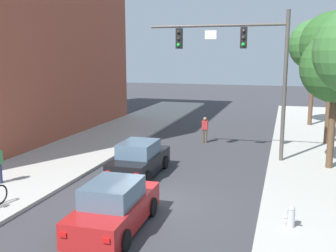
{
  "coord_description": "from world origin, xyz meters",
  "views": [
    {
      "loc": [
        4.69,
        -13.27,
        5.51
      ],
      "look_at": [
        -0.86,
        5.23,
        2.0
      ],
      "focal_mm": 42.25,
      "sensor_mm": 36.0,
      "label": 1
    }
  ],
  "objects_px": {
    "traffic_signal_mast": "(245,57)",
    "fire_hydrant": "(291,216)",
    "car_lead_black": "(139,160)",
    "car_following_red": "(115,208)",
    "street_tree_farthest": "(315,45)",
    "street_tree_second": "(336,68)",
    "street_tree_third": "(333,45)",
    "pedestrian_crossing_road": "(205,129)"
  },
  "relations": [
    {
      "from": "street_tree_second",
      "to": "street_tree_farthest",
      "type": "distance_m",
      "value": 12.25
    },
    {
      "from": "traffic_signal_mast",
      "to": "car_lead_black",
      "type": "height_order",
      "value": "traffic_signal_mast"
    },
    {
      "from": "traffic_signal_mast",
      "to": "car_lead_black",
      "type": "relative_size",
      "value": 1.76
    },
    {
      "from": "traffic_signal_mast",
      "to": "street_tree_second",
      "type": "bearing_deg",
      "value": -9.52
    },
    {
      "from": "pedestrian_crossing_road",
      "to": "street_tree_second",
      "type": "relative_size",
      "value": 0.26
    },
    {
      "from": "street_tree_second",
      "to": "pedestrian_crossing_road",
      "type": "bearing_deg",
      "value": 148.32
    },
    {
      "from": "car_lead_black",
      "to": "street_tree_farthest",
      "type": "distance_m",
      "value": 18.32
    },
    {
      "from": "street_tree_third",
      "to": "street_tree_farthest",
      "type": "distance_m",
      "value": 6.62
    },
    {
      "from": "pedestrian_crossing_road",
      "to": "fire_hydrant",
      "type": "distance_m",
      "value": 12.85
    },
    {
      "from": "car_following_red",
      "to": "street_tree_farthest",
      "type": "xyz_separation_m",
      "value": [
        6.88,
        21.09,
        5.47
      ]
    },
    {
      "from": "traffic_signal_mast",
      "to": "pedestrian_crossing_road",
      "type": "distance_m",
      "value": 6.31
    },
    {
      "from": "traffic_signal_mast",
      "to": "car_lead_black",
      "type": "distance_m",
      "value": 7.44
    },
    {
      "from": "traffic_signal_mast",
      "to": "fire_hydrant",
      "type": "distance_m",
      "value": 9.84
    },
    {
      "from": "fire_hydrant",
      "to": "street_tree_third",
      "type": "relative_size",
      "value": 0.09
    },
    {
      "from": "street_tree_third",
      "to": "traffic_signal_mast",
      "type": "bearing_deg",
      "value": -133.33
    },
    {
      "from": "car_lead_black",
      "to": "fire_hydrant",
      "type": "relative_size",
      "value": 5.9
    },
    {
      "from": "street_tree_second",
      "to": "street_tree_third",
      "type": "xyz_separation_m",
      "value": [
        0.35,
        5.59,
        1.17
      ]
    },
    {
      "from": "traffic_signal_mast",
      "to": "street_tree_farthest",
      "type": "relative_size",
      "value": 0.94
    },
    {
      "from": "pedestrian_crossing_road",
      "to": "street_tree_second",
      "type": "xyz_separation_m",
      "value": [
        6.94,
        -4.28,
        3.99
      ]
    },
    {
      "from": "fire_hydrant",
      "to": "street_tree_farthest",
      "type": "distance_m",
      "value": 20.53
    },
    {
      "from": "traffic_signal_mast",
      "to": "fire_hydrant",
      "type": "height_order",
      "value": "traffic_signal_mast"
    },
    {
      "from": "car_following_red",
      "to": "street_tree_farthest",
      "type": "distance_m",
      "value": 22.85
    },
    {
      "from": "car_following_red",
      "to": "street_tree_second",
      "type": "xyz_separation_m",
      "value": [
        7.18,
        8.91,
        4.18
      ]
    },
    {
      "from": "traffic_signal_mast",
      "to": "fire_hydrant",
      "type": "relative_size",
      "value": 10.42
    },
    {
      "from": "fire_hydrant",
      "to": "street_tree_third",
      "type": "height_order",
      "value": "street_tree_third"
    },
    {
      "from": "street_tree_farthest",
      "to": "car_following_red",
      "type": "bearing_deg",
      "value": -108.06
    },
    {
      "from": "fire_hydrant",
      "to": "pedestrian_crossing_road",
      "type": "bearing_deg",
      "value": 113.6
    },
    {
      "from": "fire_hydrant",
      "to": "street_tree_third",
      "type": "distance_m",
      "value": 14.38
    },
    {
      "from": "street_tree_second",
      "to": "street_tree_third",
      "type": "relative_size",
      "value": 0.82
    },
    {
      "from": "car_following_red",
      "to": "fire_hydrant",
      "type": "height_order",
      "value": "car_following_red"
    },
    {
      "from": "pedestrian_crossing_road",
      "to": "street_tree_farthest",
      "type": "distance_m",
      "value": 11.59
    },
    {
      "from": "pedestrian_crossing_road",
      "to": "street_tree_farthest",
      "type": "xyz_separation_m",
      "value": [
        6.65,
        7.89,
        5.28
      ]
    },
    {
      "from": "street_tree_second",
      "to": "car_lead_black",
      "type": "bearing_deg",
      "value": -158.81
    },
    {
      "from": "street_tree_farthest",
      "to": "pedestrian_crossing_road",
      "type": "bearing_deg",
      "value": -130.1
    },
    {
      "from": "car_following_red",
      "to": "street_tree_farthest",
      "type": "bearing_deg",
      "value": 71.94
    },
    {
      "from": "street_tree_second",
      "to": "street_tree_third",
      "type": "bearing_deg",
      "value": 86.46
    },
    {
      "from": "street_tree_farthest",
      "to": "street_tree_second",
      "type": "bearing_deg",
      "value": -88.6
    },
    {
      "from": "car_following_red",
      "to": "fire_hydrant",
      "type": "xyz_separation_m",
      "value": [
        5.38,
        1.42,
        -0.22
      ]
    },
    {
      "from": "car_lead_black",
      "to": "street_tree_farthest",
      "type": "bearing_deg",
      "value": 62.14
    },
    {
      "from": "street_tree_second",
      "to": "street_tree_farthest",
      "type": "xyz_separation_m",
      "value": [
        -0.3,
        12.18,
        1.3
      ]
    },
    {
      "from": "car_lead_black",
      "to": "street_tree_second",
      "type": "height_order",
      "value": "street_tree_second"
    },
    {
      "from": "street_tree_farthest",
      "to": "fire_hydrant",
      "type": "bearing_deg",
      "value": -94.37
    }
  ]
}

